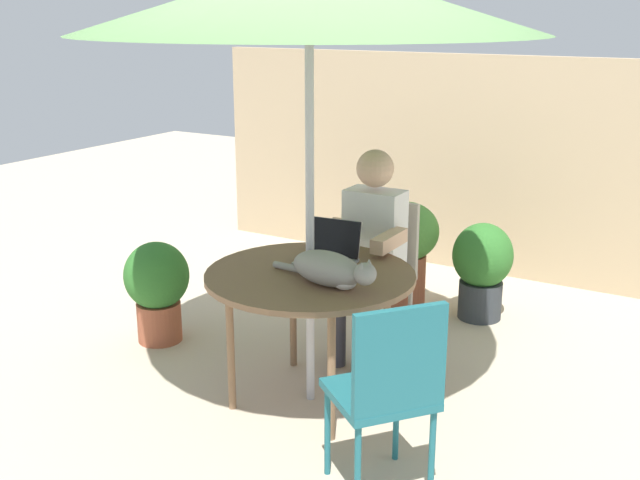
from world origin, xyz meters
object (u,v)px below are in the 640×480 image
(chair_empty, at_px, (388,384))
(potted_plant_near_fence, at_px, (157,286))
(person_seated, at_px, (369,243))
(cat, at_px, (331,270))
(laptop, at_px, (330,250))
(potted_plant_by_chair, at_px, (406,246))
(potted_plant_corner, at_px, (482,266))
(patio_table, at_px, (310,283))
(chair_occupied, at_px, (380,263))

(chair_empty, height_order, potted_plant_near_fence, chair_empty)
(person_seated, distance_m, cat, 0.81)
(chair_empty, height_order, laptop, laptop)
(chair_empty, distance_m, laptop, 1.13)
(chair_empty, distance_m, potted_plant_by_chair, 2.23)
(cat, height_order, potted_plant_corner, cat)
(patio_table, bearing_deg, potted_plant_by_chair, 94.52)
(laptop, bearing_deg, cat, -59.25)
(chair_occupied, distance_m, chair_empty, 1.59)
(potted_plant_by_chair, xyz_separation_m, potted_plant_corner, (0.51, 0.10, -0.09))
(chair_occupied, height_order, chair_empty, same)
(chair_occupied, relative_size, chair_empty, 1.00)
(patio_table, height_order, person_seated, person_seated)
(chair_empty, distance_m, cat, 0.77)
(laptop, bearing_deg, chair_empty, -47.50)
(potted_plant_near_fence, bearing_deg, chair_empty, -21.32)
(patio_table, relative_size, chair_occupied, 1.20)
(person_seated, relative_size, laptop, 3.86)
(laptop, distance_m, cat, 0.40)
(chair_empty, distance_m, person_seated, 1.46)
(cat, distance_m, potted_plant_corner, 1.75)
(chair_occupied, relative_size, laptop, 2.81)
(patio_table, bearing_deg, chair_occupied, 90.00)
(potted_plant_near_fence, bearing_deg, person_seated, 21.80)
(person_seated, bearing_deg, chair_occupied, 90.00)
(chair_empty, bearing_deg, laptop, 132.50)
(patio_table, xyz_separation_m, cat, (0.19, -0.12, 0.14))
(chair_occupied, xyz_separation_m, laptop, (-0.01, -0.60, 0.24))
(laptop, bearing_deg, patio_table, -86.97)
(chair_occupied, height_order, potted_plant_by_chair, chair_occupied)
(potted_plant_corner, bearing_deg, person_seated, -113.61)
(potted_plant_near_fence, relative_size, potted_plant_by_chair, 0.85)
(patio_table, bearing_deg, potted_plant_corner, 75.84)
(cat, relative_size, potted_plant_corner, 0.97)
(cat, xyz_separation_m, potted_plant_by_chair, (-0.31, 1.58, -0.34))
(laptop, distance_m, potted_plant_corner, 1.46)
(chair_empty, bearing_deg, person_seated, 120.44)
(potted_plant_by_chair, bearing_deg, potted_plant_near_fence, -130.62)
(person_seated, xyz_separation_m, potted_plant_near_fence, (-1.22, -0.49, -0.34))
(chair_occupied, xyz_separation_m, person_seated, (0.00, -0.16, 0.17))
(chair_occupied, height_order, potted_plant_near_fence, chair_occupied)
(patio_table, height_order, potted_plant_by_chair, potted_plant_by_chair)
(person_seated, bearing_deg, potted_plant_by_chair, 98.22)
(chair_occupied, bearing_deg, cat, -78.47)
(cat, bearing_deg, potted_plant_near_fence, 168.47)
(chair_empty, xyz_separation_m, potted_plant_near_fence, (-1.96, 0.76, -0.17))
(person_seated, relative_size, cat, 1.93)
(person_seated, height_order, potted_plant_by_chair, person_seated)
(chair_occupied, distance_m, potted_plant_near_fence, 1.39)
(laptop, relative_size, potted_plant_by_chair, 0.42)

